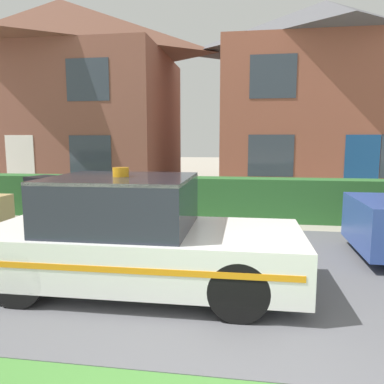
{
  "coord_description": "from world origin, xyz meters",
  "views": [
    {
      "loc": [
        0.03,
        -1.84,
        1.95
      ],
      "look_at": [
        -0.92,
        4.51,
        1.05
      ],
      "focal_mm": 35.0,
      "sensor_mm": 36.0,
      "label": 1
    }
  ],
  "objects": [
    {
      "name": "road_strip",
      "position": [
        0.0,
        3.63,
        0.01
      ],
      "size": [
        28.0,
        5.28,
        0.01
      ],
      "primitive_type": "cube",
      "color": "#5B5B60",
      "rests_on": "ground"
    },
    {
      "name": "garden_hedge",
      "position": [
        -1.32,
        7.23,
        0.52
      ],
      "size": [
        12.71,
        0.67,
        1.03
      ],
      "primitive_type": "cube",
      "color": "#2D662D",
      "rests_on": "ground"
    },
    {
      "name": "police_car",
      "position": [
        -1.4,
        2.75,
        0.69
      ],
      "size": [
        4.11,
        1.76,
        1.59
      ],
      "rotation": [
        0.0,
        0.0,
        0.01
      ],
      "color": "black",
      "rests_on": "road_strip"
    },
    {
      "name": "house_left",
      "position": [
        -7.26,
        12.47,
        3.73
      ],
      "size": [
        8.76,
        6.14,
        7.31
      ],
      "color": "brown",
      "rests_on": "ground"
    },
    {
      "name": "house_right",
      "position": [
        2.68,
        12.92,
        3.52
      ],
      "size": [
        7.49,
        5.95,
        6.9
      ],
      "color": "#93513D",
      "rests_on": "ground"
    },
    {
      "name": "wheelie_bin",
      "position": [
        -5.05,
        6.85,
        0.53
      ],
      "size": [
        0.82,
        0.86,
        1.04
      ],
      "rotation": [
        0.0,
        0.0,
        -0.32
      ],
      "color": "black",
      "rests_on": "ground"
    }
  ]
}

